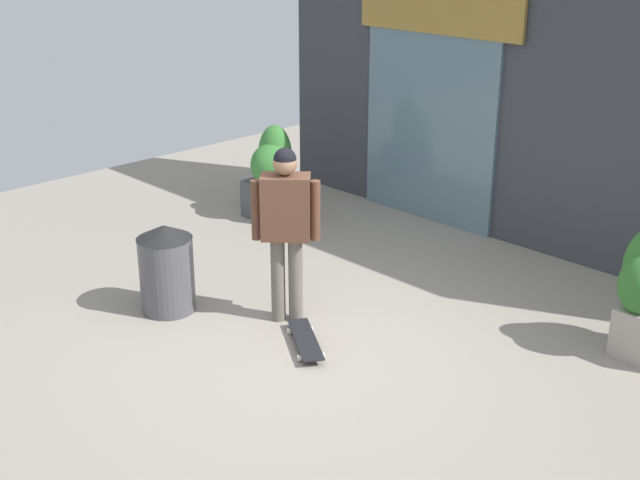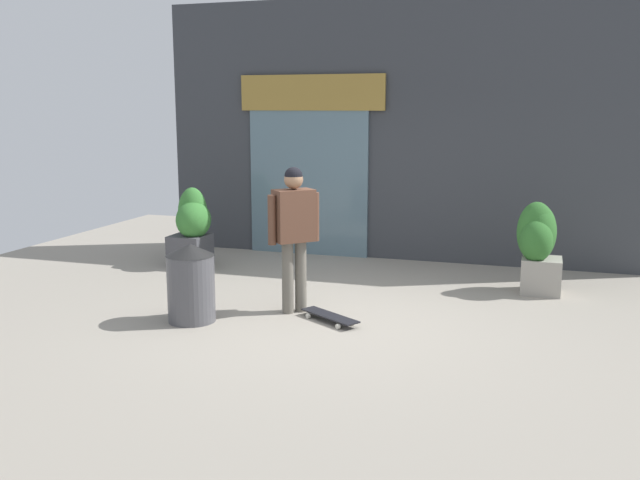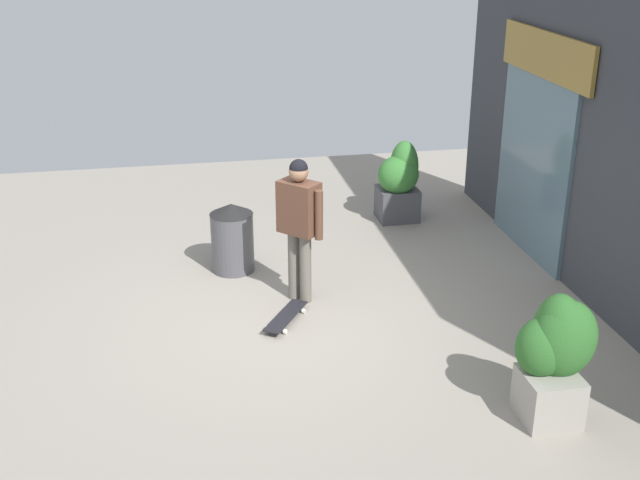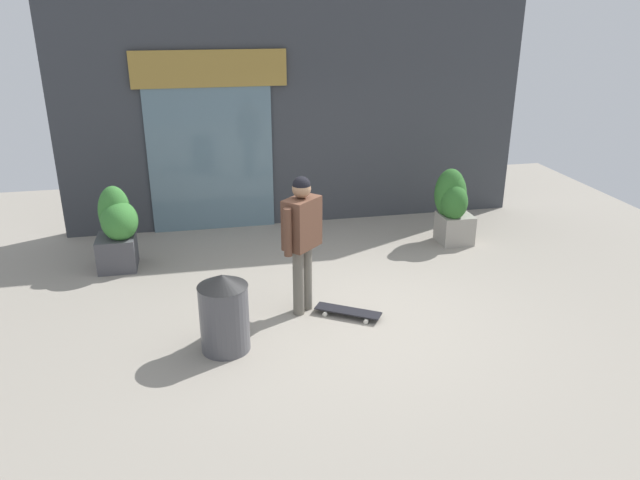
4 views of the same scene
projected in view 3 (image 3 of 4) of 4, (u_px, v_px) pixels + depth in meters
ground_plane at (301, 321)px, 8.53m from camera, size 12.00×12.00×0.00m
building_facade at (607, 130)px, 8.42m from camera, size 7.33×0.31×3.87m
skateboarder at (299, 216)px, 8.62m from camera, size 0.49×0.49×1.64m
skateboard at (286, 316)px, 8.49m from camera, size 0.75×0.57×0.08m
planter_box_left at (555, 351)px, 6.72m from camera, size 0.56×0.69×1.13m
planter_box_right at (400, 181)px, 11.10m from camera, size 0.58×0.58×1.14m
trash_bin at (232, 237)px, 9.58m from camera, size 0.52×0.52×0.85m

